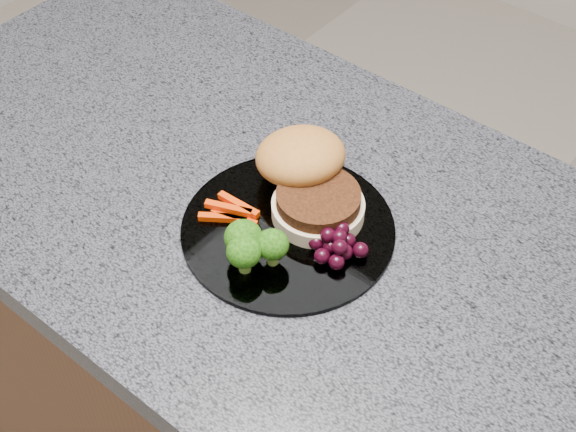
# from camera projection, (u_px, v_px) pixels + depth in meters

# --- Properties ---
(island_cabinet) EXTENTS (1.20, 0.60, 0.86)m
(island_cabinet) POSITION_uv_depth(u_px,v_px,m) (281.00, 400.00, 1.34)
(island_cabinet) COLOR #57301D
(island_cabinet) RESTS_ON ground
(countertop) EXTENTS (1.20, 0.60, 0.04)m
(countertop) POSITION_uv_depth(u_px,v_px,m) (279.00, 217.00, 1.02)
(countertop) COLOR #51525C
(countertop) RESTS_ON island_cabinet
(plate) EXTENTS (0.26, 0.26, 0.01)m
(plate) POSITION_uv_depth(u_px,v_px,m) (288.00, 229.00, 0.97)
(plate) COLOR white
(plate) RESTS_ON countertop
(burger) EXTENTS (0.21, 0.19, 0.06)m
(burger) POSITION_uv_depth(u_px,v_px,m) (306.00, 176.00, 0.99)
(burger) COLOR beige
(burger) RESTS_ON plate
(carrot_sticks) EXTENTS (0.07, 0.06, 0.02)m
(carrot_sticks) POSITION_uv_depth(u_px,v_px,m) (232.00, 212.00, 0.98)
(carrot_sticks) COLOR red
(carrot_sticks) RESTS_ON plate
(broccoli) EXTENTS (0.07, 0.07, 0.05)m
(broccoli) POSITION_uv_depth(u_px,v_px,m) (251.00, 245.00, 0.91)
(broccoli) COLOR olive
(broccoli) RESTS_ON plate
(grape_bunch) EXTENTS (0.07, 0.06, 0.03)m
(grape_bunch) POSITION_uv_depth(u_px,v_px,m) (336.00, 243.00, 0.93)
(grape_bunch) COLOR black
(grape_bunch) RESTS_ON plate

